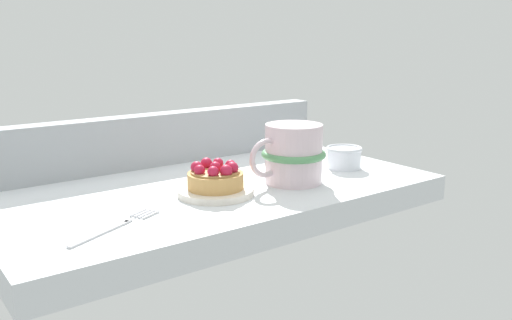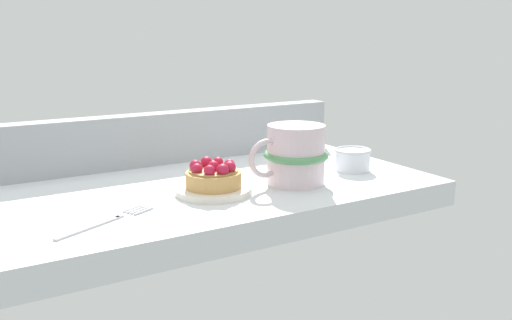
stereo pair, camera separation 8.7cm
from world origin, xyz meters
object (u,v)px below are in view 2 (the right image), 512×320
at_px(dessert_plate, 214,190).
at_px(sugar_bowl, 353,159).
at_px(raspberry_tart, 214,176).
at_px(dessert_fork, 106,220).
at_px(coffee_mug, 295,155).

relative_size(dessert_plate, sugar_bowl, 1.77).
relative_size(raspberry_tart, dessert_fork, 0.59).
distance_m(dessert_plate, dessert_fork, 0.19).
xyz_separation_m(raspberry_tart, dessert_fork, (-0.18, -0.05, -0.03)).
relative_size(raspberry_tart, coffee_mug, 0.60).
xyz_separation_m(raspberry_tart, coffee_mug, (0.14, -0.02, 0.02)).
bearing_deg(raspberry_tart, dessert_plate, -157.66).
bearing_deg(dessert_fork, coffee_mug, 5.63).
relative_size(dessert_fork, sugar_bowl, 2.18).
height_order(coffee_mug, dessert_fork, coffee_mug).
bearing_deg(coffee_mug, sugar_bowl, 8.08).
bearing_deg(dessert_fork, dessert_plate, 14.73).
xyz_separation_m(dessert_fork, sugar_bowl, (0.47, 0.05, 0.02)).
bearing_deg(sugar_bowl, dessert_fork, -173.62).
distance_m(coffee_mug, sugar_bowl, 0.15).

